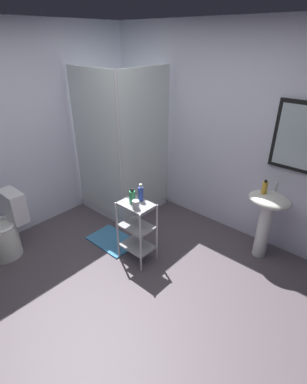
{
  "coord_description": "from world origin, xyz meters",
  "views": [
    {
      "loc": [
        1.65,
        -1.36,
        2.3
      ],
      "look_at": [
        0.04,
        0.44,
        1.01
      ],
      "focal_mm": 27.41,
      "sensor_mm": 36.0,
      "label": 1
    }
  ],
  "objects_px": {
    "shower_stall": "(124,181)",
    "rinse_cup": "(136,205)",
    "bath_mat": "(112,240)",
    "hand_soap_bottle": "(265,187)",
    "toilet": "(5,231)",
    "shampoo_bottle_blue": "(141,193)",
    "body_wash_bottle_green": "(132,197)",
    "storage_cart": "(137,227)",
    "pedestal_sink": "(267,213)"
  },
  "relations": [
    {
      "from": "hand_soap_bottle",
      "to": "bath_mat",
      "type": "height_order",
      "value": "hand_soap_bottle"
    },
    {
      "from": "pedestal_sink",
      "to": "hand_soap_bottle",
      "type": "bearing_deg",
      "value": -165.09
    },
    {
      "from": "pedestal_sink",
      "to": "bath_mat",
      "type": "bearing_deg",
      "value": -146.34
    },
    {
      "from": "body_wash_bottle_green",
      "to": "storage_cart",
      "type": "bearing_deg",
      "value": 27.41
    },
    {
      "from": "shampoo_bottle_blue",
      "to": "rinse_cup",
      "type": "relative_size",
      "value": 2.15
    },
    {
      "from": "pedestal_sink",
      "to": "toilet",
      "type": "bearing_deg",
      "value": -138.84
    },
    {
      "from": "shower_stall",
      "to": "toilet",
      "type": "height_order",
      "value": "shower_stall"
    },
    {
      "from": "shower_stall",
      "to": "shampoo_bottle_blue",
      "type": "bearing_deg",
      "value": -32.81
    },
    {
      "from": "rinse_cup",
      "to": "body_wash_bottle_green",
      "type": "bearing_deg",
      "value": 153.16
    },
    {
      "from": "shower_stall",
      "to": "body_wash_bottle_green",
      "type": "relative_size",
      "value": 11.56
    },
    {
      "from": "body_wash_bottle_green",
      "to": "toilet",
      "type": "bearing_deg",
      "value": -141.85
    },
    {
      "from": "shower_stall",
      "to": "body_wash_bottle_green",
      "type": "height_order",
      "value": "shower_stall"
    },
    {
      "from": "shampoo_bottle_blue",
      "to": "bath_mat",
      "type": "height_order",
      "value": "shampoo_bottle_blue"
    },
    {
      "from": "shower_stall",
      "to": "bath_mat",
      "type": "xyz_separation_m",
      "value": [
        0.47,
        -0.66,
        -0.45
      ]
    },
    {
      "from": "hand_soap_bottle",
      "to": "bath_mat",
      "type": "xyz_separation_m",
      "value": [
        -1.42,
        -0.98,
        -0.87
      ]
    },
    {
      "from": "shampoo_bottle_blue",
      "to": "body_wash_bottle_green",
      "type": "xyz_separation_m",
      "value": [
        -0.02,
        -0.1,
        -0.01
      ]
    },
    {
      "from": "toilet",
      "to": "hand_soap_bottle",
      "type": "bearing_deg",
      "value": 41.82
    },
    {
      "from": "pedestal_sink",
      "to": "bath_mat",
      "type": "xyz_separation_m",
      "value": [
        -1.49,
        -0.99,
        -0.57
      ]
    },
    {
      "from": "pedestal_sink",
      "to": "storage_cart",
      "type": "xyz_separation_m",
      "value": [
        -1.02,
        -1.01,
        -0.14
      ]
    },
    {
      "from": "toilet",
      "to": "shampoo_bottle_blue",
      "type": "xyz_separation_m",
      "value": [
        1.2,
        1.03,
        0.51
      ]
    },
    {
      "from": "toilet",
      "to": "rinse_cup",
      "type": "bearing_deg",
      "value": 34.31
    },
    {
      "from": "shower_stall",
      "to": "toilet",
      "type": "relative_size",
      "value": 2.63
    },
    {
      "from": "hand_soap_bottle",
      "to": "bath_mat",
      "type": "distance_m",
      "value": 1.93
    },
    {
      "from": "toilet",
      "to": "storage_cart",
      "type": "bearing_deg",
      "value": 37.86
    },
    {
      "from": "bath_mat",
      "to": "hand_soap_bottle",
      "type": "bearing_deg",
      "value": 34.46
    },
    {
      "from": "bath_mat",
      "to": "pedestal_sink",
      "type": "bearing_deg",
      "value": 33.66
    },
    {
      "from": "storage_cart",
      "to": "body_wash_bottle_green",
      "type": "height_order",
      "value": "body_wash_bottle_green"
    },
    {
      "from": "toilet",
      "to": "shampoo_bottle_blue",
      "type": "distance_m",
      "value": 1.66
    },
    {
      "from": "storage_cart",
      "to": "shower_stall",
      "type": "bearing_deg",
      "value": 144.01
    },
    {
      "from": "toilet",
      "to": "bath_mat",
      "type": "relative_size",
      "value": 1.27
    },
    {
      "from": "rinse_cup",
      "to": "bath_mat",
      "type": "relative_size",
      "value": 0.15
    },
    {
      "from": "pedestal_sink",
      "to": "rinse_cup",
      "type": "height_order",
      "value": "rinse_cup"
    },
    {
      "from": "toilet",
      "to": "bath_mat",
      "type": "xyz_separation_m",
      "value": [
        0.74,
        0.96,
        -0.31
      ]
    },
    {
      "from": "hand_soap_bottle",
      "to": "shampoo_bottle_blue",
      "type": "bearing_deg",
      "value": -136.68
    },
    {
      "from": "storage_cart",
      "to": "pedestal_sink",
      "type": "bearing_deg",
      "value": 44.68
    },
    {
      "from": "shower_stall",
      "to": "toilet",
      "type": "distance_m",
      "value": 1.65
    },
    {
      "from": "hand_soap_bottle",
      "to": "bath_mat",
      "type": "relative_size",
      "value": 0.26
    },
    {
      "from": "shower_stall",
      "to": "shampoo_bottle_blue",
      "type": "distance_m",
      "value": 1.16
    },
    {
      "from": "hand_soap_bottle",
      "to": "body_wash_bottle_green",
      "type": "xyz_separation_m",
      "value": [
        -0.99,
        -1.01,
        -0.06
      ]
    },
    {
      "from": "shower_stall",
      "to": "shampoo_bottle_blue",
      "type": "height_order",
      "value": "shower_stall"
    },
    {
      "from": "storage_cart",
      "to": "bath_mat",
      "type": "relative_size",
      "value": 1.23
    },
    {
      "from": "body_wash_bottle_green",
      "to": "rinse_cup",
      "type": "bearing_deg",
      "value": -26.84
    },
    {
      "from": "shampoo_bottle_blue",
      "to": "body_wash_bottle_green",
      "type": "distance_m",
      "value": 0.11
    },
    {
      "from": "storage_cart",
      "to": "hand_soap_bottle",
      "type": "xyz_separation_m",
      "value": [
        0.95,
        0.99,
        0.44
      ]
    },
    {
      "from": "hand_soap_bottle",
      "to": "rinse_cup",
      "type": "relative_size",
      "value": 1.69
    },
    {
      "from": "shower_stall",
      "to": "rinse_cup",
      "type": "relative_size",
      "value": 22.01
    },
    {
      "from": "shower_stall",
      "to": "rinse_cup",
      "type": "distance_m",
      "value": 1.29
    },
    {
      "from": "shower_stall",
      "to": "storage_cart",
      "type": "distance_m",
      "value": 1.16
    },
    {
      "from": "hand_soap_bottle",
      "to": "rinse_cup",
      "type": "distance_m",
      "value": 1.39
    },
    {
      "from": "rinse_cup",
      "to": "hand_soap_bottle",
      "type": "bearing_deg",
      "value": 50.23
    }
  ]
}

